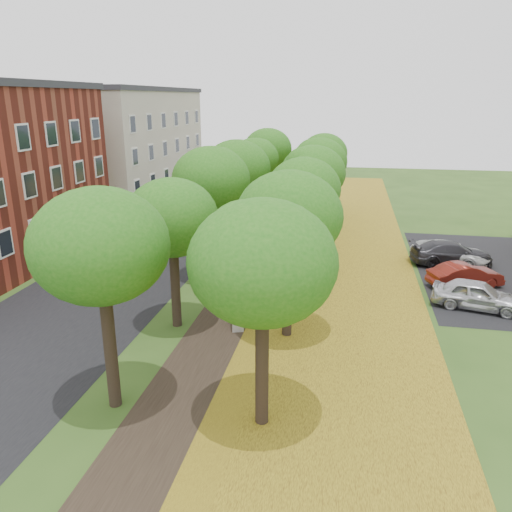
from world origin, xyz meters
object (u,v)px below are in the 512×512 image
at_px(car_red, 465,275).
at_px(bench, 235,316).
at_px(car_white, 450,252).
at_px(car_silver, 477,295).
at_px(car_grey, 451,253).

bearing_deg(car_red, bench, 99.17).
xyz_separation_m(bench, car_red, (10.77, 6.64, 0.21)).
bearing_deg(car_white, bench, 156.96).
bearing_deg(car_red, car_white, -21.93).
bearing_deg(car_silver, car_white, 13.51).
xyz_separation_m(bench, car_white, (10.73, 10.79, 0.20)).
distance_m(car_silver, car_grey, 6.61).
bearing_deg(car_red, car_silver, 156.71).
distance_m(car_red, car_grey, 3.78).
bearing_deg(car_grey, car_white, -9.93).
bearing_deg(car_silver, car_grey, 13.51).
relative_size(car_silver, car_white, 0.89).
relative_size(car_silver, car_red, 1.05).
xyz_separation_m(car_silver, car_white, (0.00, 6.99, -0.06)).
height_order(car_grey, car_white, car_grey).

